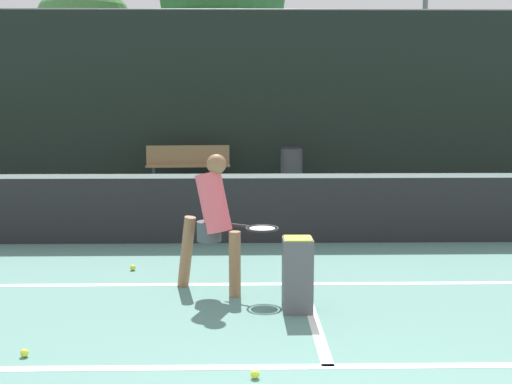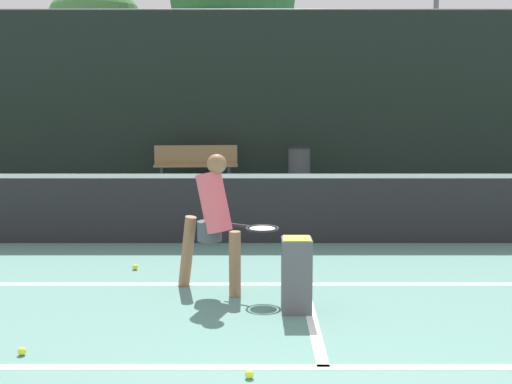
{
  "view_description": "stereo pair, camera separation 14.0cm",
  "coord_description": "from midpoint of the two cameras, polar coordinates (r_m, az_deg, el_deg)",
  "views": [
    {
      "loc": [
        -0.65,
        -2.9,
        2.09
      ],
      "look_at": [
        -0.49,
        4.88,
        0.95
      ],
      "focal_mm": 50.0,
      "sensor_mm": 36.0,
      "label": 1
    },
    {
      "loc": [
        -0.51,
        -2.9,
        2.09
      ],
      "look_at": [
        -0.49,
        4.88,
        0.95
      ],
      "focal_mm": 50.0,
      "sensor_mm": 36.0,
      "label": 2
    }
  ],
  "objects": [
    {
      "name": "court_baseline_near",
      "position": [
        5.56,
        6.05,
        -13.74
      ],
      "size": [
        11.0,
        0.1,
        0.01
      ],
      "primitive_type": "cube",
      "color": "white",
      "rests_on": "ground"
    },
    {
      "name": "court_service_line",
      "position": [
        7.73,
        4.22,
        -7.36
      ],
      "size": [
        8.25,
        0.1,
        0.01
      ],
      "primitive_type": "cube",
      "color": "white",
      "rests_on": "ground"
    },
    {
      "name": "court_center_mark",
      "position": [
        7.62,
        4.29,
        -7.59
      ],
      "size": [
        0.1,
        4.36,
        0.01
      ],
      "primitive_type": "cube",
      "color": "white",
      "rests_on": "ground"
    },
    {
      "name": "net",
      "position": [
        9.63,
        3.33,
        -1.12
      ],
      "size": [
        11.09,
        0.09,
        1.07
      ],
      "color": "slate",
      "rests_on": "ground"
    },
    {
      "name": "fence_back",
      "position": [
        16.08,
        1.96,
        7.65
      ],
      "size": [
        24.0,
        0.06,
        3.82
      ],
      "color": "black",
      "rests_on": "ground"
    },
    {
      "name": "player_practicing",
      "position": [
        7.27,
        -2.94,
        -2.01
      ],
      "size": [
        1.16,
        0.63,
        1.44
      ],
      "rotation": [
        0.0,
        0.0,
        -0.6
      ],
      "color": "#8C6042",
      "rests_on": "ground"
    },
    {
      "name": "tennis_ball_scattered_1",
      "position": [
        8.4,
        -9.3,
        -5.95
      ],
      "size": [
        0.07,
        0.07,
        0.07
      ],
      "primitive_type": "sphere",
      "color": "#D1E033",
      "rests_on": "ground"
    },
    {
      "name": "tennis_ball_scattered_2",
      "position": [
        6.02,
        -17.7,
        -12.06
      ],
      "size": [
        0.07,
        0.07,
        0.07
      ],
      "primitive_type": "sphere",
      "color": "#D1E033",
      "rests_on": "ground"
    },
    {
      "name": "tennis_ball_scattered_5",
      "position": [
        5.33,
        0.13,
        -14.38
      ],
      "size": [
        0.07,
        0.07,
        0.07
      ],
      "primitive_type": "sphere",
      "color": "#D1E033",
      "rests_on": "ground"
    },
    {
      "name": "ball_hopper",
      "position": [
        6.72,
        3.74,
        -6.5
      ],
      "size": [
        0.28,
        0.28,
        0.71
      ],
      "color": "#4C4C51",
      "rests_on": "ground"
    },
    {
      "name": "courtside_bench",
      "position": [
        15.42,
        -4.69,
        2.29
      ],
      "size": [
        1.81,
        0.48,
        0.86
      ],
      "rotation": [
        0.0,
        0.0,
        0.06
      ],
      "color": "olive",
      "rests_on": "ground"
    },
    {
      "name": "trash_bin",
      "position": [
        15.35,
        3.63,
        2.1
      ],
      "size": [
        0.5,
        0.5,
        0.85
      ],
      "color": "#3F3F42",
      "rests_on": "ground"
    },
    {
      "name": "parked_car",
      "position": [
        21.14,
        14.79,
        4.01
      ],
      "size": [
        1.76,
        4.25,
        1.43
      ],
      "color": "black",
      "rests_on": "ground"
    },
    {
      "name": "tree_west",
      "position": [
        23.64,
        -12.69,
        12.44
      ],
      "size": [
        3.09,
        3.09,
        5.43
      ],
      "color": "brown",
      "rests_on": "ground"
    },
    {
      "name": "tree_east",
      "position": [
        20.3,
        -5.16,
        11.55
      ],
      "size": [
        3.23,
        3.23,
        3.74
      ],
      "color": "brown",
      "rests_on": "ground"
    },
    {
      "name": "building_far",
      "position": [
        31.02,
        0.96,
        8.77
      ],
      "size": [
        36.0,
        2.4,
        4.67
      ],
      "primitive_type": "cube",
      "color": "gray",
      "rests_on": "ground"
    }
  ]
}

